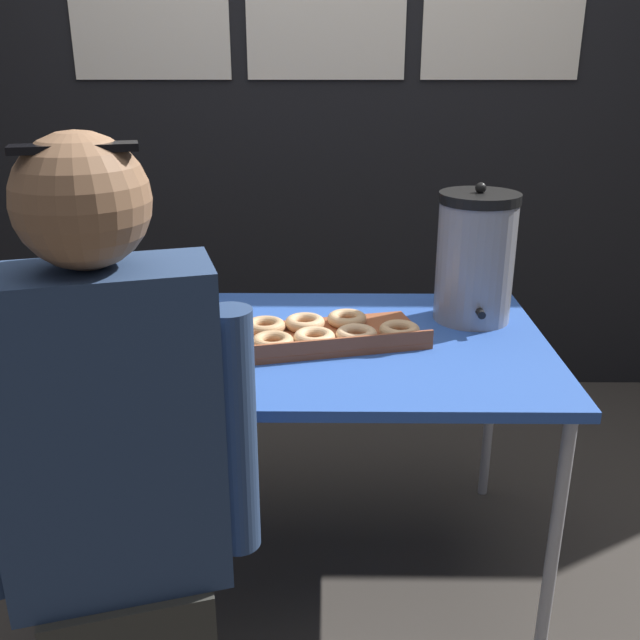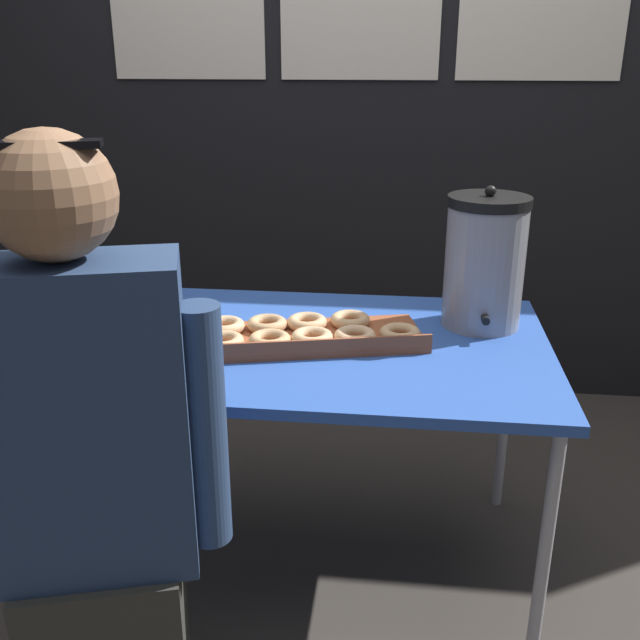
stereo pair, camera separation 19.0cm
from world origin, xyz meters
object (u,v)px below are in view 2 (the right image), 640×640
donut_box (305,334)px  cell_phone (145,340)px  coffee_urn (485,262)px  person_seated (90,488)px

donut_box → cell_phone: size_ratio=3.78×
coffee_urn → person_seated: 1.18m
donut_box → cell_phone: (-0.43, -0.05, -0.02)m
donut_box → person_seated: (-0.34, -0.63, -0.09)m
coffee_urn → cell_phone: coffee_urn is taller
cell_phone → person_seated: size_ratio=0.13×
coffee_urn → person_seated: bearing=-135.0°
coffee_urn → cell_phone: bearing=-165.1°
cell_phone → person_seated: 0.59m
donut_box → cell_phone: 0.43m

